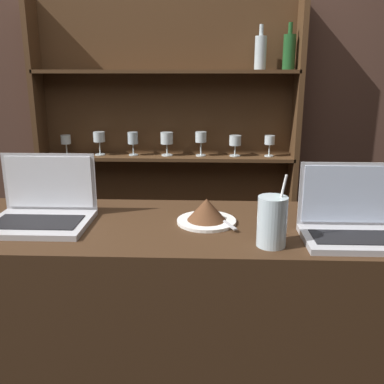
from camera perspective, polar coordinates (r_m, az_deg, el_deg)
bar_counter at (r=1.67m, az=-9.02°, el=-21.82°), size 1.98×0.52×1.08m
back_wall at (r=2.60m, az=-4.31°, el=11.28°), size 7.00×0.06×2.70m
back_shelf at (r=2.57m, az=-2.98°, el=3.48°), size 1.51×0.18×1.94m
laptop_near at (r=1.46m, az=-19.33°, el=-2.23°), size 0.31×0.24×0.21m
laptop_far at (r=1.34m, az=20.92°, el=-3.79°), size 0.31×0.20×0.21m
cake_plate at (r=1.38m, az=1.97°, el=-2.72°), size 0.19×0.19×0.08m
water_glass at (r=1.21m, az=10.62°, el=-3.89°), size 0.08×0.08×0.21m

